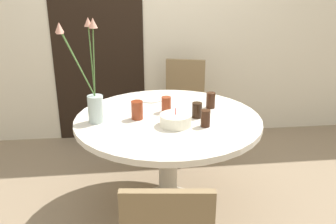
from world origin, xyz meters
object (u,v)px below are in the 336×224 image
object	(u,v)px
drink_glass_1	(137,110)
chair_right_flank	(184,102)
drink_glass_0	(166,105)
drink_glass_4	(211,100)
birthday_cake	(176,120)
side_plate	(151,99)
drink_glass_2	(205,118)
drink_glass_3	(197,110)
flower_vase	(91,88)

from	to	relation	value
drink_glass_1	chair_right_flank	bearing A→B (deg)	64.43
drink_glass_0	drink_glass_4	world-z (taller)	drink_glass_4
birthday_cake	drink_glass_4	size ratio (longest dim) A/B	1.79
side_plate	drink_glass_0	bearing A→B (deg)	-73.20
birthday_cake	drink_glass_2	xyz separation A→B (m)	(0.19, -0.04, 0.02)
birthday_cake	drink_glass_3	distance (m)	0.21
drink_glass_1	side_plate	bearing A→B (deg)	72.39
drink_glass_3	drink_glass_0	bearing A→B (deg)	146.72
side_plate	drink_glass_3	distance (m)	0.51
drink_glass_2	flower_vase	bearing A→B (deg)	167.32
side_plate	drink_glass_1	world-z (taller)	drink_glass_1
side_plate	drink_glass_2	xyz separation A→B (m)	(0.31, -0.58, 0.05)
chair_right_flank	birthday_cake	world-z (taller)	chair_right_flank
drink_glass_3	drink_glass_2	bearing A→B (deg)	-81.43
side_plate	drink_glass_3	world-z (taller)	drink_glass_3
chair_right_flank	drink_glass_3	bearing A→B (deg)	-79.09
drink_glass_4	flower_vase	bearing A→B (deg)	-167.89
birthday_cake	drink_glass_3	world-z (taller)	birthday_cake
chair_right_flank	drink_glass_4	xyz separation A→B (m)	(0.06, -0.85, 0.30)
flower_vase	drink_glass_1	xyz separation A→B (m)	(0.29, 0.02, -0.17)
drink_glass_1	drink_glass_4	xyz separation A→B (m)	(0.54, 0.16, -0.01)
drink_glass_4	drink_glass_0	bearing A→B (deg)	-171.46
chair_right_flank	drink_glass_0	world-z (taller)	chair_right_flank
drink_glass_3	chair_right_flank	bearing A→B (deg)	85.86
side_plate	drink_glass_0	world-z (taller)	drink_glass_0
birthday_cake	side_plate	distance (m)	0.55
chair_right_flank	drink_glass_4	world-z (taller)	chair_right_flank
birthday_cake	drink_glass_4	bearing A→B (deg)	45.40
flower_vase	drink_glass_0	xyz separation A→B (m)	(0.50, 0.13, -0.18)
chair_right_flank	drink_glass_3	size ratio (longest dim) A/B	8.32
drink_glass_1	drink_glass_3	size ratio (longest dim) A/B	1.19
chair_right_flank	drink_glass_1	bearing A→B (deg)	-100.52
flower_vase	drink_glass_3	distance (m)	0.72
flower_vase	drink_glass_0	bearing A→B (deg)	14.45
drink_glass_3	flower_vase	bearing A→B (deg)	179.90
drink_glass_0	drink_glass_3	bearing A→B (deg)	-33.28
chair_right_flank	drink_glass_0	size ratio (longest dim) A/B	7.85
birthday_cake	drink_glass_0	xyz separation A→B (m)	(-0.03, 0.25, 0.02)
drink_glass_2	drink_glass_3	bearing A→B (deg)	98.57
side_plate	drink_glass_2	distance (m)	0.66
drink_glass_0	drink_glass_1	size ratio (longest dim) A/B	0.89
flower_vase	side_plate	xyz separation A→B (m)	(0.42, 0.41, -0.23)
birthday_cake	side_plate	size ratio (longest dim) A/B	1.11
drink_glass_0	drink_glass_3	size ratio (longest dim) A/B	1.06
side_plate	drink_glass_1	bearing A→B (deg)	-107.61
flower_vase	drink_glass_4	xyz separation A→B (m)	(0.84, 0.18, -0.18)
side_plate	drink_glass_1	distance (m)	0.41
birthday_cake	chair_right_flank	bearing A→B (deg)	78.32
birthday_cake	drink_glass_0	size ratio (longest dim) A/B	1.83
drink_glass_2	drink_glass_3	world-z (taller)	drink_glass_2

